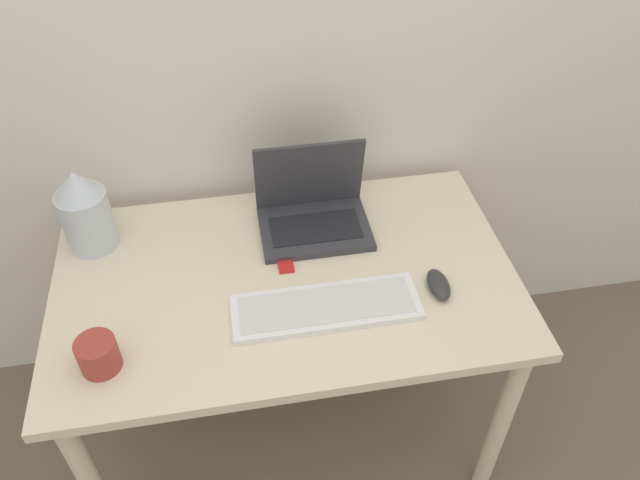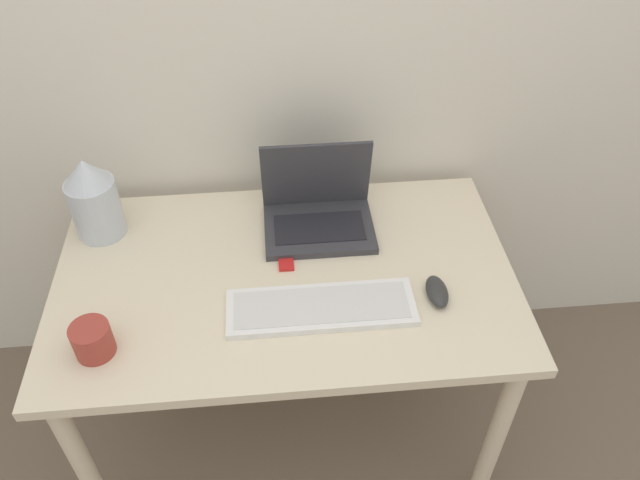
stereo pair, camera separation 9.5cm
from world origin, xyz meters
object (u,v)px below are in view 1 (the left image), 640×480
(vase, at_px, (84,210))
(mouse, at_px, (439,284))
(laptop, at_px, (313,209))
(mug, at_px, (98,355))
(keyboard, at_px, (326,307))
(mp3_player, at_px, (285,264))

(vase, bearing_deg, mouse, -20.49)
(laptop, height_order, mug, laptop)
(keyboard, relative_size, mug, 5.07)
(mouse, xyz_separation_m, mug, (-0.83, -0.10, 0.02))
(vase, distance_m, mp3_player, 0.55)
(keyboard, xyz_separation_m, mug, (-0.53, -0.08, 0.03))
(laptop, height_order, mp3_player, laptop)
(keyboard, height_order, vase, vase)
(vase, relative_size, mp3_player, 3.66)
(keyboard, relative_size, mouse, 4.31)
(mug, bearing_deg, mouse, 6.66)
(laptop, bearing_deg, vase, 177.89)
(laptop, relative_size, keyboard, 0.65)
(laptop, relative_size, mug, 3.32)
(mp3_player, bearing_deg, laptop, 56.84)
(mug, bearing_deg, mp3_player, 28.88)
(mp3_player, height_order, mug, mug)
(laptop, xyz_separation_m, mug, (-0.55, -0.40, -0.01))
(vase, distance_m, mug, 0.43)
(laptop, bearing_deg, keyboard, -93.76)
(keyboard, bearing_deg, vase, 149.16)
(mouse, xyz_separation_m, mp3_player, (-0.37, 0.15, -0.01))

